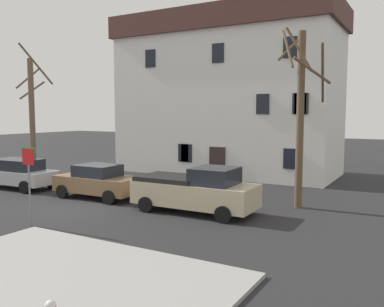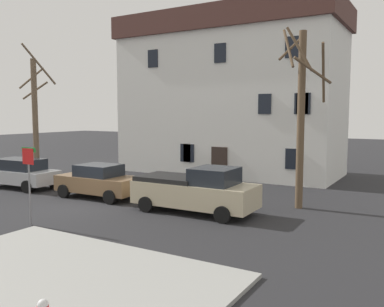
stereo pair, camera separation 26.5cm
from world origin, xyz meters
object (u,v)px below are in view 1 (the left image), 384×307
at_px(car_silver_wagon, 18,173).
at_px(street_sign_pole, 29,172).
at_px(tree_bare_near, 32,115).
at_px(bicycle_leaning, 91,175).
at_px(building_main, 227,94).
at_px(pickup_truck_beige, 196,190).
at_px(tree_bare_mid, 301,112).
at_px(car_brown_sedan, 98,181).

distance_m(car_silver_wagon, street_sign_pole, 8.74).
distance_m(tree_bare_near, bicycle_leaning, 5.71).
bearing_deg(car_silver_wagon, bicycle_leaning, 64.88).
xyz_separation_m(car_silver_wagon, bicycle_leaning, (1.82, 3.88, -0.51)).
distance_m(building_main, car_silver_wagon, 14.68).
height_order(pickup_truck_beige, bicycle_leaning, pickup_truck_beige).
height_order(tree_bare_mid, pickup_truck_beige, tree_bare_mid).
height_order(tree_bare_near, car_brown_sedan, tree_bare_near).
xyz_separation_m(pickup_truck_beige, street_sign_pole, (-4.38, -4.98, 1.11)).
height_order(car_brown_sedan, street_sign_pole, street_sign_pole).
bearing_deg(pickup_truck_beige, tree_bare_mid, 40.13).
bearing_deg(street_sign_pole, bicycle_leaning, 120.99).
bearing_deg(tree_bare_near, pickup_truck_beige, -12.06).
bearing_deg(street_sign_pole, car_silver_wagon, 145.30).
relative_size(building_main, car_silver_wagon, 3.46).
xyz_separation_m(car_brown_sedan, street_sign_pole, (1.38, -5.19, 1.23)).
relative_size(pickup_truck_beige, street_sign_pole, 1.81).
distance_m(building_main, car_brown_sedan, 12.51).
height_order(tree_bare_near, bicycle_leaning, tree_bare_near).
bearing_deg(bicycle_leaning, building_main, 53.95).
bearing_deg(bicycle_leaning, car_brown_sedan, -42.80).
height_order(tree_bare_near, street_sign_pole, tree_bare_near).
bearing_deg(building_main, tree_bare_near, -138.68).
xyz_separation_m(tree_bare_near, car_silver_wagon, (2.36, -3.01, -3.29)).
bearing_deg(tree_bare_mid, car_brown_sedan, -163.17).
distance_m(car_brown_sedan, pickup_truck_beige, 5.77).
bearing_deg(bicycle_leaning, tree_bare_near, -168.26).
distance_m(car_brown_sedan, bicycle_leaning, 5.35).
distance_m(tree_bare_mid, car_brown_sedan, 10.38).
relative_size(tree_bare_near, street_sign_pole, 2.86).
xyz_separation_m(car_brown_sedan, bicycle_leaning, (-3.91, 3.62, -0.48)).
relative_size(car_brown_sedan, bicycle_leaning, 2.54).
bearing_deg(car_brown_sedan, building_main, 81.22).
xyz_separation_m(tree_bare_mid, car_silver_wagon, (-15.10, -3.10, -3.43)).
distance_m(pickup_truck_beige, street_sign_pole, 6.73).
bearing_deg(car_silver_wagon, car_brown_sedan, 2.61).
xyz_separation_m(building_main, tree_bare_mid, (7.61, -8.59, -1.33)).
xyz_separation_m(street_sign_pole, bicycle_leaning, (-5.29, 8.81, -1.71)).
relative_size(tree_bare_mid, street_sign_pole, 2.67).
xyz_separation_m(tree_bare_near, bicycle_leaning, (4.18, 0.87, -3.80)).
relative_size(car_brown_sedan, street_sign_pole, 1.49).
bearing_deg(pickup_truck_beige, bicycle_leaning, 158.40).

